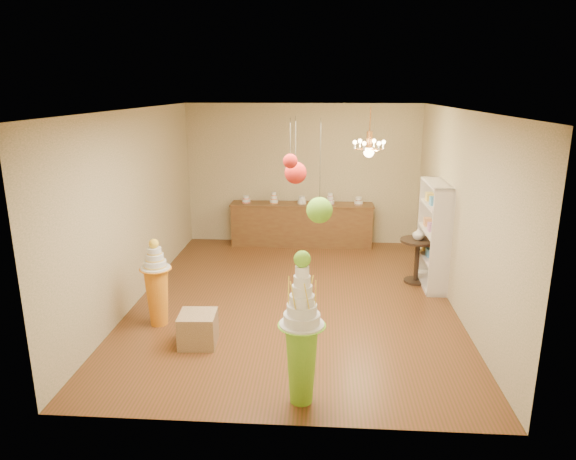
# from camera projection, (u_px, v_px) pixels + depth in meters

# --- Properties ---
(floor) EXTENTS (6.50, 6.50, 0.00)m
(floor) POSITION_uv_depth(u_px,v_px,m) (294.00, 298.00, 8.34)
(floor) COLOR #593318
(floor) RESTS_ON ground
(ceiling) EXTENTS (6.50, 6.50, 0.00)m
(ceiling) POSITION_uv_depth(u_px,v_px,m) (294.00, 109.00, 7.54)
(ceiling) COLOR white
(ceiling) RESTS_ON ground
(wall_back) EXTENTS (5.00, 0.04, 3.00)m
(wall_back) POSITION_uv_depth(u_px,v_px,m) (303.00, 175.00, 11.06)
(wall_back) COLOR tan
(wall_back) RESTS_ON ground
(wall_front) EXTENTS (5.00, 0.04, 3.00)m
(wall_front) POSITION_uv_depth(u_px,v_px,m) (275.00, 287.00, 4.81)
(wall_front) COLOR tan
(wall_front) RESTS_ON ground
(wall_left) EXTENTS (0.04, 6.50, 3.00)m
(wall_left) POSITION_uv_depth(u_px,v_px,m) (136.00, 206.00, 8.10)
(wall_left) COLOR tan
(wall_left) RESTS_ON ground
(wall_right) EXTENTS (0.04, 6.50, 3.00)m
(wall_right) POSITION_uv_depth(u_px,v_px,m) (458.00, 211.00, 7.78)
(wall_right) COLOR tan
(wall_right) RESTS_ON ground
(pedestal_green) EXTENTS (0.54, 0.54, 1.72)m
(pedestal_green) POSITION_uv_depth(u_px,v_px,m) (302.00, 344.00, 5.43)
(pedestal_green) COLOR #7BC82C
(pedestal_green) RESTS_ON floor
(pedestal_orange) EXTENTS (0.49, 0.49, 1.29)m
(pedestal_orange) POSITION_uv_depth(u_px,v_px,m) (157.00, 289.00, 7.30)
(pedestal_orange) COLOR orange
(pedestal_orange) RESTS_ON floor
(burlap_riser) EXTENTS (0.51, 0.51, 0.44)m
(burlap_riser) POSITION_uv_depth(u_px,v_px,m) (198.00, 329.00, 6.80)
(burlap_riser) COLOR #927450
(burlap_riser) RESTS_ON floor
(sideboard) EXTENTS (3.04, 0.54, 1.16)m
(sideboard) POSITION_uv_depth(u_px,v_px,m) (302.00, 224.00, 11.07)
(sideboard) COLOR brown
(sideboard) RESTS_ON floor
(shelving_unit) EXTENTS (0.33, 1.20, 1.80)m
(shelving_unit) POSITION_uv_depth(u_px,v_px,m) (434.00, 234.00, 8.71)
(shelving_unit) COLOR beige
(shelving_unit) RESTS_ON floor
(round_table) EXTENTS (0.79, 0.79, 0.78)m
(round_table) POSITION_uv_depth(u_px,v_px,m) (417.00, 255.00, 8.92)
(round_table) COLOR black
(round_table) RESTS_ON floor
(vase) EXTENTS (0.25, 0.25, 0.21)m
(vase) POSITION_uv_depth(u_px,v_px,m) (419.00, 234.00, 8.81)
(vase) COLOR beige
(vase) RESTS_ON round_table
(pom_red_left) EXTENTS (0.26, 0.26, 0.77)m
(pom_red_left) POSITION_uv_depth(u_px,v_px,m) (296.00, 173.00, 5.92)
(pom_red_left) COLOR #433F30
(pom_red_left) RESTS_ON ceiling
(pom_green_mid) EXTENTS (0.29, 0.29, 1.16)m
(pom_green_mid) POSITION_uv_depth(u_px,v_px,m) (319.00, 210.00, 5.72)
(pom_green_mid) COLOR #433F30
(pom_green_mid) RESTS_ON ceiling
(pom_red_right) EXTENTS (0.16, 0.16, 0.54)m
(pom_red_right) POSITION_uv_depth(u_px,v_px,m) (290.00, 161.00, 5.57)
(pom_red_right) COLOR #433F30
(pom_red_right) RESTS_ON ceiling
(chandelier) EXTENTS (0.62, 0.62, 0.85)m
(chandelier) POSITION_uv_depth(u_px,v_px,m) (369.00, 149.00, 8.71)
(chandelier) COLOR #EC9E53
(chandelier) RESTS_ON ceiling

